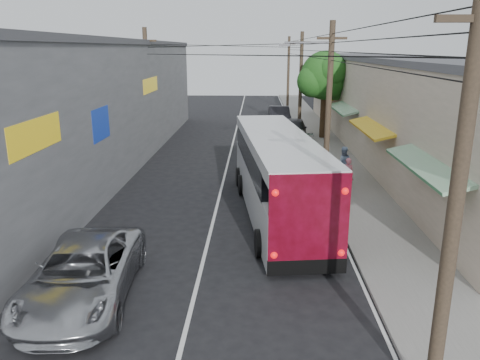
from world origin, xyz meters
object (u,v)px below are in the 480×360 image
object	(u,v)px
coach_bus	(277,174)
parked_suv	(304,151)
jeepney	(83,273)
pedestrian_near	(347,174)
parked_car_far	(279,116)
pedestrian_far	(343,163)
parked_car_mid	(294,129)

from	to	relation	value
coach_bus	parked_suv	bearing A→B (deg)	70.72
jeepney	parked_suv	bearing A→B (deg)	61.01
coach_bus	pedestrian_near	bearing A→B (deg)	34.72
parked_car_far	pedestrian_far	size ratio (longest dim) A/B	2.83
parked_car_mid	pedestrian_far	distance (m)	11.93
parked_suv	parked_car_mid	xyz separation A→B (m)	(0.00, 7.64, 0.08)
coach_bus	parked_suv	distance (m)	9.43
parked_car_mid	parked_car_far	distance (m)	7.05
parked_car_far	pedestrian_near	distance (m)	20.79
parked_suv	pedestrian_far	distance (m)	4.49
parked_car_far	pedestrian_far	bearing A→B (deg)	-84.84
pedestrian_far	coach_bus	bearing A→B (deg)	52.51
coach_bus	pedestrian_far	world-z (taller)	coach_bus
jeepney	pedestrian_near	distance (m)	13.79
coach_bus	parked_car_mid	bearing A→B (deg)	76.33
jeepney	parked_car_mid	size ratio (longest dim) A/B	1.20
parked_car_far	pedestrian_near	bearing A→B (deg)	-85.77
coach_bus	jeepney	bearing A→B (deg)	-134.54
coach_bus	parked_car_far	world-z (taller)	coach_bus
parked_suv	pedestrian_far	size ratio (longest dim) A/B	2.82
jeepney	pedestrian_far	size ratio (longest dim) A/B	3.21
jeepney	parked_car_mid	world-z (taller)	parked_car_mid
coach_bus	pedestrian_far	bearing A→B (deg)	46.96
coach_bus	parked_car_far	bearing A→B (deg)	80.27
coach_bus	jeepney	xyz separation A→B (m)	(-5.58, -7.21, -0.96)
coach_bus	parked_car_far	size ratio (longest dim) A/B	2.37
parked_car_mid	jeepney	bearing A→B (deg)	-102.70
parked_suv	pedestrian_far	xyz separation A→B (m)	(1.62, -4.18, 0.28)
parked_suv	pedestrian_near	distance (m)	6.21
parked_suv	pedestrian_near	world-z (taller)	pedestrian_near
jeepney	parked_car_far	xyz separation A→B (m)	(6.81, 31.00, 0.04)
parked_car_far	coach_bus	bearing A→B (deg)	-95.12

